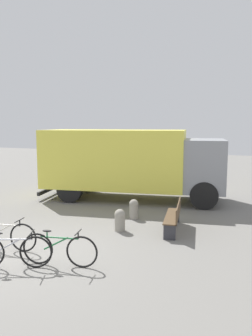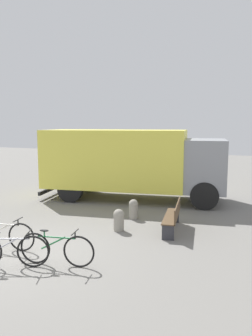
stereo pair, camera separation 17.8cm
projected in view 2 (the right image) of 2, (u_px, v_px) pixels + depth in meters
ground_plane at (21, 253)px, 8.25m from camera, size 60.00×60.00×0.00m
delivery_truck at (131, 160)px, 14.05m from camera, size 8.00×3.76×3.00m
park_bench at (174, 215)px, 9.97m from camera, size 0.70×1.90×0.87m
bicycle_near at (3, 235)px, 8.48m from camera, size 1.79×0.46×0.84m
bicycle_middle at (9, 251)px, 7.40m from camera, size 1.68×0.76×0.84m
bicycle_far at (57, 249)px, 7.50m from camera, size 1.78×0.51×0.84m
bollard_near_bench at (119, 219)px, 9.97m from camera, size 0.33×0.33×0.68m
bollard_far_bench at (133, 208)px, 11.25m from camera, size 0.32×0.32×0.68m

